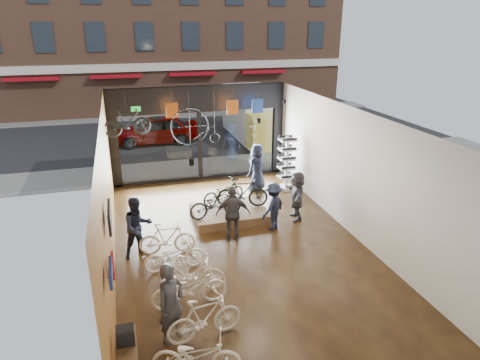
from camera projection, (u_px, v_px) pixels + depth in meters
name	position (u px, v px, depth m)	size (l,w,h in m)	color
ground_plane	(240.00, 248.00, 12.35)	(7.00, 12.00, 0.04)	black
ceiling	(241.00, 116.00, 11.02)	(7.00, 12.00, 0.04)	black
wall_left	(107.00, 199.00, 10.78)	(0.04, 12.00, 3.80)	#A65420
wall_right	(355.00, 174.00, 12.59)	(0.04, 12.00, 3.80)	beige
wall_back	(353.00, 328.00, 6.26)	(7.00, 0.04, 3.80)	beige
storefront	(199.00, 134.00, 17.10)	(7.00, 0.26, 3.80)	black
exit_sign	(136.00, 109.00, 15.97)	(0.35, 0.06, 0.18)	#198C26
street_road	(173.00, 129.00, 25.88)	(30.00, 18.00, 0.02)	black
sidewalk_near	(196.00, 168.00, 18.82)	(30.00, 2.40, 0.12)	slate
sidewalk_far	(165.00, 115.00, 29.46)	(30.00, 2.00, 0.12)	slate
opposite_building	(155.00, 8.00, 29.29)	(26.00, 5.00, 14.00)	brown
street_car	(155.00, 130.00, 22.58)	(1.78, 4.42, 1.51)	gray
box_truck	(258.00, 117.00, 22.85)	(2.27, 6.81, 2.68)	silver
floor_bike_0	(197.00, 355.00, 7.75)	(0.57, 1.64, 0.86)	white
floor_bike_1	(205.00, 318.00, 8.64)	(0.46, 1.61, 0.97)	white
floor_bike_2	(189.00, 288.00, 9.65)	(0.61, 1.74, 0.91)	white
floor_bike_3	(193.00, 273.00, 10.22)	(0.44, 1.56, 0.94)	white
floor_bike_4	(174.00, 256.00, 11.08)	(0.56, 1.59, 0.84)	white
floor_bike_5	(167.00, 239.00, 11.84)	(0.44, 1.57, 0.94)	white
display_platform	(230.00, 213.00, 14.14)	(2.40, 1.80, 0.30)	brown
display_bike_left	(216.00, 204.00, 13.41)	(0.60, 1.71, 0.90)	black
display_bike_mid	(242.00, 193.00, 14.11)	(0.48, 1.69, 1.02)	black
display_bike_right	(223.00, 192.00, 14.41)	(0.55, 1.57, 0.83)	black
customer_0	(171.00, 303.00, 8.47)	(0.64, 0.42, 1.75)	#3F3F44
customer_1	(138.00, 227.00, 11.62)	(0.84, 0.66, 1.73)	#161C33
customer_2	(233.00, 214.00, 12.46)	(1.01, 0.42, 1.72)	#3F3F44
customer_3	(273.00, 206.00, 13.15)	(1.00, 0.57, 1.55)	#161C33
customer_4	(257.00, 167.00, 16.25)	(0.89, 0.58, 1.82)	#161C33
customer_5	(297.00, 196.00, 13.86)	(1.51, 0.48, 1.63)	#3F3F44
sunglasses_rack	(287.00, 163.00, 16.27)	(0.62, 0.51, 2.11)	white
wall_merch	(116.00, 300.00, 7.87)	(0.40, 2.40, 2.60)	navy
penny_farthing	(198.00, 127.00, 15.53)	(1.74, 0.06, 1.39)	black
hung_bike	(127.00, 122.00, 14.40)	(0.45, 1.58, 0.95)	black
jersey_left	(172.00, 110.00, 15.68)	(0.45, 0.03, 0.55)	#CC5919
jersey_mid	(233.00, 107.00, 16.27)	(0.45, 0.03, 0.55)	#CC5919
jersey_right	(258.00, 106.00, 16.53)	(0.45, 0.03, 0.55)	#1E3F99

